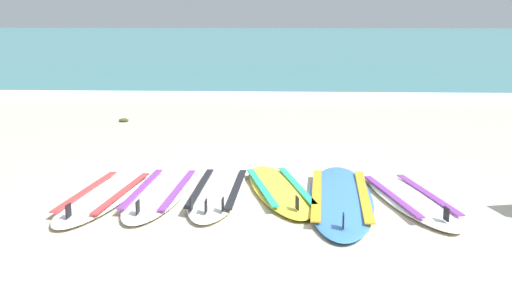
{
  "coord_description": "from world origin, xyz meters",
  "views": [
    {
      "loc": [
        0.13,
        -5.27,
        1.7
      ],
      "look_at": [
        -0.19,
        1.22,
        0.25
      ],
      "focal_mm": 44.17,
      "sensor_mm": 36.0,
      "label": 1
    }
  ],
  "objects_px": {
    "surfboard_0": "(105,195)",
    "surfboard_4": "(340,198)",
    "surfboard_5": "(409,198)",
    "surfboard_2": "(218,191)",
    "surfboard_1": "(160,192)",
    "surfboard_3": "(279,189)"
  },
  "relations": [
    {
      "from": "surfboard_0",
      "to": "surfboard_4",
      "type": "distance_m",
      "value": 2.2
    },
    {
      "from": "surfboard_4",
      "to": "surfboard_3",
      "type": "bearing_deg",
      "value": 155.94
    },
    {
      "from": "surfboard_2",
      "to": "surfboard_4",
      "type": "relative_size",
      "value": 0.81
    },
    {
      "from": "surfboard_5",
      "to": "surfboard_4",
      "type": "bearing_deg",
      "value": -178.67
    },
    {
      "from": "surfboard_1",
      "to": "surfboard_4",
      "type": "height_order",
      "value": "same"
    },
    {
      "from": "surfboard_5",
      "to": "surfboard_3",
      "type": "bearing_deg",
      "value": 168.81
    },
    {
      "from": "surfboard_4",
      "to": "surfboard_0",
      "type": "bearing_deg",
      "value": -179.55
    },
    {
      "from": "surfboard_0",
      "to": "surfboard_3",
      "type": "bearing_deg",
      "value": 9.43
    },
    {
      "from": "surfboard_4",
      "to": "surfboard_5",
      "type": "distance_m",
      "value": 0.64
    },
    {
      "from": "surfboard_1",
      "to": "surfboard_3",
      "type": "bearing_deg",
      "value": 7.28
    },
    {
      "from": "surfboard_5",
      "to": "surfboard_0",
      "type": "bearing_deg",
      "value": -179.35
    },
    {
      "from": "surfboard_2",
      "to": "surfboard_4",
      "type": "xyz_separation_m",
      "value": [
        1.15,
        -0.15,
        -0.0
      ]
    },
    {
      "from": "surfboard_3",
      "to": "surfboard_2",
      "type": "bearing_deg",
      "value": -170.12
    },
    {
      "from": "surfboard_3",
      "to": "surfboard_5",
      "type": "xyz_separation_m",
      "value": [
        1.2,
        -0.24,
        -0.0
      ]
    },
    {
      "from": "surfboard_0",
      "to": "surfboard_5",
      "type": "relative_size",
      "value": 1.01
    },
    {
      "from": "surfboard_0",
      "to": "surfboard_1",
      "type": "bearing_deg",
      "value": 14.18
    },
    {
      "from": "surfboard_5",
      "to": "surfboard_1",
      "type": "bearing_deg",
      "value": 177.69
    },
    {
      "from": "surfboard_2",
      "to": "surfboard_4",
      "type": "height_order",
      "value": "same"
    },
    {
      "from": "surfboard_2",
      "to": "surfboard_3",
      "type": "height_order",
      "value": "same"
    },
    {
      "from": "surfboard_0",
      "to": "surfboard_3",
      "type": "xyz_separation_m",
      "value": [
        1.63,
        0.27,
        0.0
      ]
    },
    {
      "from": "surfboard_4",
      "to": "surfboard_5",
      "type": "bearing_deg",
      "value": 1.33
    },
    {
      "from": "surfboard_0",
      "to": "surfboard_1",
      "type": "distance_m",
      "value": 0.52
    }
  ]
}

